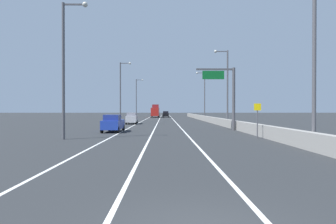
% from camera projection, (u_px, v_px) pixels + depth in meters
% --- Properties ---
extents(ground_plane, '(320.00, 320.00, 0.00)m').
position_uv_depth(ground_plane, '(167.00, 120.00, 69.29)').
color(ground_plane, '#26282B').
extents(lane_stripe_left, '(0.16, 130.00, 0.00)m').
position_uv_depth(lane_stripe_left, '(142.00, 121.00, 60.22)').
color(lane_stripe_left, silver).
rests_on(lane_stripe_left, ground_plane).
extents(lane_stripe_center, '(0.16, 130.00, 0.00)m').
position_uv_depth(lane_stripe_center, '(158.00, 121.00, 60.27)').
color(lane_stripe_center, silver).
rests_on(lane_stripe_center, ground_plane).
extents(lane_stripe_right, '(0.16, 130.00, 0.00)m').
position_uv_depth(lane_stripe_right, '(175.00, 121.00, 60.31)').
color(lane_stripe_right, silver).
rests_on(lane_stripe_right, ground_plane).
extents(jersey_barrier_right, '(0.60, 120.00, 1.10)m').
position_uv_depth(jersey_barrier_right, '(219.00, 122.00, 45.40)').
color(jersey_barrier_right, gray).
rests_on(jersey_barrier_right, ground_plane).
extents(overhead_sign_gantry, '(4.68, 0.36, 7.50)m').
position_uv_depth(overhead_sign_gantry, '(228.00, 91.00, 33.57)').
color(overhead_sign_gantry, '#47474C').
rests_on(overhead_sign_gantry, ground_plane).
extents(speed_advisory_sign, '(0.60, 0.11, 3.00)m').
position_uv_depth(speed_advisory_sign, '(257.00, 118.00, 24.15)').
color(speed_advisory_sign, '#4C4C51').
rests_on(speed_advisory_sign, ground_plane).
extents(lamp_post_right_near, '(2.14, 0.44, 11.38)m').
position_uv_depth(lamp_post_right_near, '(311.00, 45.00, 17.42)').
color(lamp_post_right_near, '#4C4C51').
rests_on(lamp_post_right_near, ground_plane).
extents(lamp_post_right_second, '(2.14, 0.44, 11.38)m').
position_uv_depth(lamp_post_right_second, '(226.00, 83.00, 41.88)').
color(lamp_post_right_second, '#4C4C51').
rests_on(lamp_post_right_second, ground_plane).
extents(lamp_post_right_third, '(2.14, 0.44, 11.38)m').
position_uv_depth(lamp_post_right_third, '(204.00, 93.00, 66.34)').
color(lamp_post_right_third, '#4C4C51').
rests_on(lamp_post_right_third, ground_plane).
extents(lamp_post_left_near, '(2.14, 0.44, 11.38)m').
position_uv_depth(lamp_post_left_near, '(66.00, 61.00, 23.19)').
color(lamp_post_left_near, '#4C4C51').
rests_on(lamp_post_left_near, ground_plane).
extents(lamp_post_left_mid, '(2.14, 0.44, 11.38)m').
position_uv_depth(lamp_post_left_mid, '(122.00, 88.00, 52.54)').
color(lamp_post_left_mid, '#4C4C51').
rests_on(lamp_post_left_mid, ground_plane).
extents(lamp_post_left_far, '(2.14, 0.44, 11.38)m').
position_uv_depth(lamp_post_left_far, '(137.00, 96.00, 81.89)').
color(lamp_post_left_far, '#4C4C51').
rests_on(lamp_post_left_far, ground_plane).
extents(car_blue_0, '(1.98, 4.49, 1.91)m').
position_uv_depth(car_blue_0, '(113.00, 123.00, 31.14)').
color(car_blue_0, '#1E389E').
rests_on(car_blue_0, ground_plane).
extents(car_black_1, '(2.05, 4.07, 1.99)m').
position_uv_depth(car_black_1, '(166.00, 114.00, 90.27)').
color(car_black_1, black).
rests_on(car_black_1, ground_plane).
extents(car_silver_2, '(1.95, 4.77, 1.97)m').
position_uv_depth(car_silver_2, '(132.00, 118.00, 48.61)').
color(car_silver_2, '#B7B7BC').
rests_on(car_silver_2, ground_plane).
extents(box_truck, '(2.56, 8.40, 4.17)m').
position_uv_depth(box_truck, '(155.00, 111.00, 90.67)').
color(box_truck, '#A51E19').
rests_on(box_truck, ground_plane).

